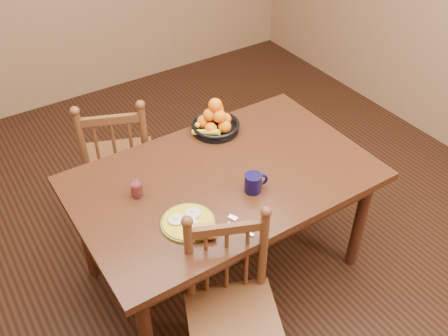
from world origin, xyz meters
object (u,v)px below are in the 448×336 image
fruit_bowl (215,122)px  chair_near (232,311)px  dining_table (224,187)px  chair_far (119,162)px  breakfast_plate (189,222)px  coffee_mug (254,183)px

fruit_bowl → chair_near: bearing=-118.1°
dining_table → chair_far: size_ratio=1.65×
dining_table → chair_far: bearing=112.4°
dining_table → breakfast_plate: bearing=-147.7°
breakfast_plate → coffee_mug: 0.41m
breakfast_plate → fruit_bowl: 0.79m
dining_table → coffee_mug: coffee_mug is taller
dining_table → fruit_bowl: bearing=64.2°
chair_near → breakfast_plate: chair_near is taller
chair_near → fruit_bowl: 1.13m
chair_far → breakfast_plate: size_ratio=3.18×
coffee_mug → fruit_bowl: size_ratio=0.46×
dining_table → chair_far: chair_far is taller
chair_far → chair_near: bearing=112.3°
chair_far → fruit_bowl: bearing=165.2°
fruit_bowl → coffee_mug: bearing=-102.1°
chair_near → coffee_mug: (0.38, 0.38, 0.34)m
dining_table → fruit_bowl: 0.45m
breakfast_plate → dining_table: bearing=32.3°
chair_near → breakfast_plate: 0.46m
chair_far → breakfast_plate: bearing=111.0°
coffee_mug → fruit_bowl: fruit_bowl is taller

